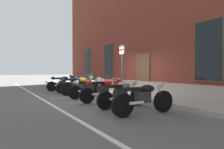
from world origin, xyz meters
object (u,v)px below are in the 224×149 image
at_px(parking_sign, 122,62).
at_px(barrel_planter, 91,81).
at_px(motorcycle_grey_naked, 122,94).
at_px(motorcycle_red_sport, 106,88).
at_px(motorcycle_black_sport, 64,82).
at_px(motorcycle_yellow_naked, 81,86).
at_px(motorcycle_white_sport, 91,87).
at_px(motorcycle_black_naked, 145,98).
at_px(motorcycle_blue_sport, 73,83).

height_order(parking_sign, barrel_planter, parking_sign).
bearing_deg(motorcycle_grey_naked, motorcycle_red_sport, 174.49).
xyz_separation_m(motorcycle_black_sport, parking_sign, (4.35, 1.54, 1.16)).
bearing_deg(motorcycle_yellow_naked, motorcycle_white_sport, -2.44).
xyz_separation_m(motorcycle_yellow_naked, motorcycle_white_sport, (1.35, -0.06, 0.05)).
xyz_separation_m(motorcycle_black_naked, barrel_planter, (-7.56, 2.04, 0.12)).
bearing_deg(motorcycle_red_sport, barrel_planter, 159.97).
bearing_deg(parking_sign, motorcycle_blue_sport, -154.19).
height_order(motorcycle_red_sport, barrel_planter, barrel_planter).
distance_m(motorcycle_yellow_naked, parking_sign, 2.59).
bearing_deg(barrel_planter, motorcycle_grey_naked, -17.16).
distance_m(motorcycle_red_sport, barrel_planter, 5.36).
height_order(motorcycle_blue_sport, barrel_planter, barrel_planter).
relative_size(motorcycle_white_sport, motorcycle_red_sport, 0.97).
bearing_deg(motorcycle_black_naked, motorcycle_white_sport, 177.48).
bearing_deg(motorcycle_blue_sport, motorcycle_white_sport, -2.58).
xyz_separation_m(motorcycle_black_sport, motorcycle_yellow_naked, (2.64, 0.05, -0.08)).
height_order(motorcycle_white_sport, motorcycle_red_sport, motorcycle_red_sport).
bearing_deg(motorcycle_black_naked, motorcycle_yellow_naked, 177.50).
xyz_separation_m(motorcycle_blue_sport, motorcycle_red_sport, (3.94, -0.08, 0.01)).
relative_size(motorcycle_blue_sport, motorcycle_black_naked, 0.94).
xyz_separation_m(motorcycle_grey_naked, parking_sign, (-2.29, 1.65, 1.26)).
bearing_deg(motorcycle_black_naked, motorcycle_grey_naked, 176.38).
distance_m(motorcycle_white_sport, motorcycle_red_sport, 1.33).
xyz_separation_m(motorcycle_yellow_naked, parking_sign, (1.71, 1.49, 1.24)).
xyz_separation_m(motorcycle_blue_sport, motorcycle_black_naked, (6.47, -0.29, -0.08)).
distance_m(motorcycle_black_sport, motorcycle_white_sport, 3.99).
distance_m(motorcycle_black_sport, parking_sign, 4.76).
relative_size(motorcycle_red_sport, motorcycle_grey_naked, 1.07).
bearing_deg(motorcycle_blue_sport, parking_sign, 25.81).
relative_size(motorcycle_black_sport, motorcycle_yellow_naked, 0.96).
relative_size(motorcycle_yellow_naked, parking_sign, 0.89).
xyz_separation_m(motorcycle_red_sport, barrel_planter, (-5.03, 1.84, 0.03)).
xyz_separation_m(motorcycle_white_sport, motorcycle_grey_naked, (2.65, -0.09, -0.07)).
distance_m(motorcycle_black_sport, motorcycle_red_sport, 5.32).
height_order(motorcycle_blue_sport, motorcycle_grey_naked, motorcycle_blue_sport).
distance_m(parking_sign, barrel_planter, 4.23).
distance_m(motorcycle_blue_sport, motorcycle_black_naked, 6.47).
xyz_separation_m(motorcycle_black_sport, motorcycle_black_naked, (7.85, -0.18, -0.10)).
height_order(motorcycle_red_sport, motorcycle_grey_naked, motorcycle_red_sport).
xyz_separation_m(motorcycle_yellow_naked, motorcycle_black_naked, (5.21, -0.23, -0.02)).
bearing_deg(motorcycle_yellow_naked, motorcycle_red_sport, -0.50).
height_order(motorcycle_black_sport, barrel_planter, barrel_planter).
xyz_separation_m(motorcycle_blue_sport, motorcycle_grey_naked, (5.26, -0.21, -0.09)).
relative_size(motorcycle_red_sport, motorcycle_black_naked, 1.00).
bearing_deg(motorcycle_red_sport, motorcycle_white_sport, -178.52).
relative_size(motorcycle_black_sport, motorcycle_black_naked, 0.99).
relative_size(motorcycle_black_sport, motorcycle_white_sport, 1.02).
bearing_deg(barrel_planter, motorcycle_red_sport, -20.03).
height_order(motorcycle_white_sport, barrel_planter, barrel_planter).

